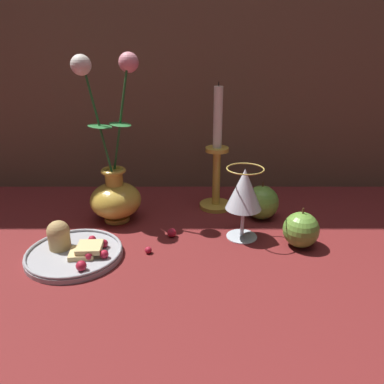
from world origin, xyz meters
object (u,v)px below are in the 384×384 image
at_px(wine_glass, 243,192).
at_px(candlestick, 216,165).
at_px(vase, 114,185).
at_px(plate_with_pastries, 71,250).
at_px(apple_beside_vase, 261,202).
at_px(apple_near_glass, 300,230).

xyz_separation_m(wine_glass, candlestick, (-0.05, 0.17, 0.01)).
relative_size(vase, plate_with_pastries, 2.00).
distance_m(plate_with_pastries, apple_beside_vase, 0.45).
relative_size(plate_with_pastries, apple_beside_vase, 2.03).
relative_size(plate_with_pastries, apple_near_glass, 2.20).
relative_size(apple_beside_vase, apple_near_glass, 1.08).
height_order(vase, apple_beside_vase, vase).
bearing_deg(plate_with_pastries, candlestick, 38.92).
xyz_separation_m(candlestick, apple_near_glass, (0.17, -0.20, -0.08)).
bearing_deg(apple_near_glass, candlestick, 129.51).
height_order(plate_with_pastries, apple_beside_vase, apple_beside_vase).
distance_m(vase, wine_glass, 0.31).
bearing_deg(wine_glass, apple_near_glass, -16.41).
xyz_separation_m(vase, apple_near_glass, (0.41, -0.13, -0.05)).
bearing_deg(plate_with_pastries, apple_near_glass, 5.24).
distance_m(plate_with_pastries, candlestick, 0.40).
bearing_deg(candlestick, wine_glass, -73.80).
xyz_separation_m(plate_with_pastries, apple_near_glass, (0.47, 0.04, 0.02)).
bearing_deg(apple_beside_vase, plate_with_pastries, -156.33).
bearing_deg(wine_glass, apple_beside_vase, 60.08).
distance_m(vase, plate_with_pastries, 0.19).
bearing_deg(candlestick, vase, -162.66).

